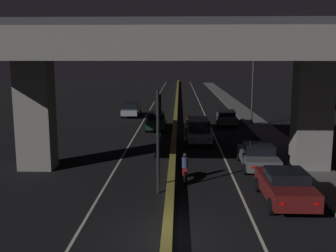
# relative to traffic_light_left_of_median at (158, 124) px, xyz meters

# --- Properties ---
(ground_plane) EXTENTS (200.00, 200.00, 0.00)m
(ground_plane) POSITION_rel_traffic_light_left_of_median_xyz_m (0.59, -4.83, -3.36)
(ground_plane) COLOR black
(lane_line_left_inner) EXTENTS (0.12, 126.00, 0.00)m
(lane_line_left_inner) POSITION_rel_traffic_light_left_of_median_xyz_m (-2.74, 30.17, -3.35)
(lane_line_left_inner) COLOR beige
(lane_line_left_inner) RESTS_ON ground_plane
(lane_line_right_inner) EXTENTS (0.12, 126.00, 0.00)m
(lane_line_right_inner) POSITION_rel_traffic_light_left_of_median_xyz_m (3.93, 30.17, -3.35)
(lane_line_right_inner) COLOR beige
(lane_line_right_inner) RESTS_ON ground_plane
(median_divider) EXTENTS (0.38, 126.00, 0.41)m
(median_divider) POSITION_rel_traffic_light_left_of_median_xyz_m (0.59, 30.17, -3.15)
(median_divider) COLOR olive
(median_divider) RESTS_ON ground_plane
(sidewalk_right) EXTENTS (2.37, 126.00, 0.16)m
(sidewalk_right) POSITION_rel_traffic_light_left_of_median_xyz_m (8.55, 23.17, -3.28)
(sidewalk_right) COLOR #5B5956
(sidewalk_right) RESTS_ON ground_plane
(elevated_overpass) EXTENTS (22.22, 11.68, 8.60)m
(elevated_overpass) POSITION_rel_traffic_light_left_of_median_xyz_m (0.59, 3.99, 3.32)
(elevated_overpass) COLOR gray
(elevated_overpass) RESTS_ON ground_plane
(traffic_light_left_of_median) EXTENTS (0.30, 0.49, 4.92)m
(traffic_light_left_of_median) POSITION_rel_traffic_light_left_of_median_xyz_m (0.00, 0.00, 0.00)
(traffic_light_left_of_median) COLOR black
(traffic_light_left_of_median) RESTS_ON ground_plane
(street_lamp) EXTENTS (2.23, 0.32, 8.66)m
(street_lamp) POSITION_rel_traffic_light_left_of_median_xyz_m (7.65, 19.42, 1.71)
(street_lamp) COLOR #2D2D30
(street_lamp) RESTS_ON ground_plane
(car_dark_red_lead) EXTENTS (2.07, 4.34, 1.51)m
(car_dark_red_lead) POSITION_rel_traffic_light_left_of_median_xyz_m (5.72, -1.23, -2.57)
(car_dark_red_lead) COLOR #591414
(car_dark_red_lead) RESTS_ON ground_plane
(car_grey_second) EXTENTS (2.12, 4.61, 1.44)m
(car_grey_second) POSITION_rel_traffic_light_left_of_median_xyz_m (5.63, 4.49, -2.63)
(car_grey_second) COLOR #515459
(car_grey_second) RESTS_ON ground_plane
(car_silver_third) EXTENTS (2.10, 4.50, 1.80)m
(car_silver_third) POSITION_rel_traffic_light_left_of_median_xyz_m (2.43, 11.68, -2.40)
(car_silver_third) COLOR gray
(car_silver_third) RESTS_ON ground_plane
(car_grey_fourth) EXTENTS (2.10, 4.35, 1.47)m
(car_grey_fourth) POSITION_rel_traffic_light_left_of_median_xyz_m (5.53, 19.50, -2.58)
(car_grey_fourth) COLOR #515459
(car_grey_fourth) RESTS_ON ground_plane
(car_dark_green_lead_oncoming) EXTENTS (1.92, 4.38, 1.58)m
(car_dark_green_lead_oncoming) POSITION_rel_traffic_light_left_of_median_xyz_m (-1.11, 17.08, -2.54)
(car_dark_green_lead_oncoming) COLOR black
(car_dark_green_lead_oncoming) RESTS_ON ground_plane
(car_silver_second_oncoming) EXTENTS (1.92, 4.30, 1.56)m
(car_silver_second_oncoming) POSITION_rel_traffic_light_left_of_median_xyz_m (-4.38, 25.20, -2.53)
(car_silver_second_oncoming) COLOR gray
(car_silver_second_oncoming) RESTS_ON ground_plane
(motorcycle_red_filtering_near) EXTENTS (0.33, 1.81, 1.47)m
(motorcycle_red_filtering_near) POSITION_rel_traffic_light_left_of_median_xyz_m (1.31, 1.97, -2.73)
(motorcycle_red_filtering_near) COLOR black
(motorcycle_red_filtering_near) RESTS_ON ground_plane
(motorcycle_white_filtering_mid) EXTENTS (0.34, 1.73, 1.48)m
(motorcycle_white_filtering_mid) POSITION_rel_traffic_light_left_of_median_xyz_m (1.50, 10.61, -2.72)
(motorcycle_white_filtering_mid) COLOR black
(motorcycle_white_filtering_mid) RESTS_ON ground_plane
(pedestrian_on_sidewalk) EXTENTS (0.36, 0.36, 1.68)m
(pedestrian_on_sidewalk) POSITION_rel_traffic_light_left_of_median_xyz_m (9.07, 5.95, -2.36)
(pedestrian_on_sidewalk) COLOR #2D261E
(pedestrian_on_sidewalk) RESTS_ON sidewalk_right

